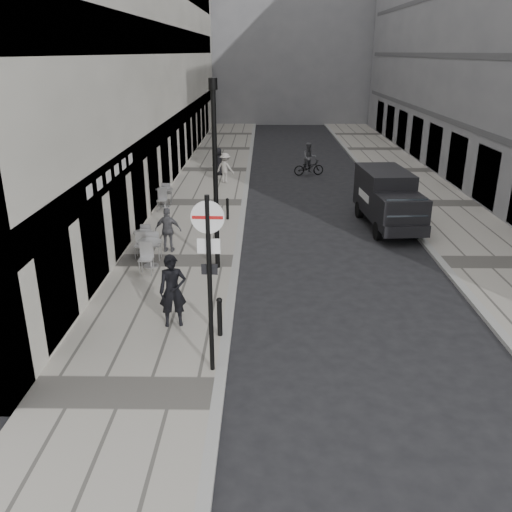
{
  "coord_description": "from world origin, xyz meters",
  "views": [
    {
      "loc": [
        0.93,
        -6.86,
        6.79
      ],
      "look_at": [
        0.72,
        7.41,
        1.4
      ],
      "focal_mm": 38.0,
      "sensor_mm": 36.0,
      "label": 1
    }
  ],
  "objects_px": {
    "walking_man": "(173,291)",
    "cyclist": "(309,163)",
    "sign_post": "(209,263)",
    "panel_van": "(388,197)",
    "lamppost": "(215,168)"
  },
  "relations": [
    {
      "from": "panel_van",
      "to": "cyclist",
      "type": "relative_size",
      "value": 2.59
    },
    {
      "from": "walking_man",
      "to": "lamppost",
      "type": "xyz_separation_m",
      "value": [
        0.8,
        4.03,
        2.35
      ]
    },
    {
      "from": "walking_man",
      "to": "cyclist",
      "type": "distance_m",
      "value": 19.55
    },
    {
      "from": "walking_man",
      "to": "panel_van",
      "type": "distance_m",
      "value": 11.63
    },
    {
      "from": "lamppost",
      "to": "cyclist",
      "type": "height_order",
      "value": "lamppost"
    },
    {
      "from": "lamppost",
      "to": "panel_van",
      "type": "relative_size",
      "value": 1.22
    },
    {
      "from": "sign_post",
      "to": "cyclist",
      "type": "distance_m",
      "value": 21.44
    },
    {
      "from": "sign_post",
      "to": "cyclist",
      "type": "bearing_deg",
      "value": 82.11
    },
    {
      "from": "sign_post",
      "to": "panel_van",
      "type": "bearing_deg",
      "value": 63.11
    },
    {
      "from": "walking_man",
      "to": "panel_van",
      "type": "xyz_separation_m",
      "value": [
        7.37,
        8.99,
        0.19
      ]
    },
    {
      "from": "sign_post",
      "to": "lamppost",
      "type": "height_order",
      "value": "lamppost"
    },
    {
      "from": "lamppost",
      "to": "panel_van",
      "type": "xyz_separation_m",
      "value": [
        6.57,
        4.96,
        -2.17
      ]
    },
    {
      "from": "walking_man",
      "to": "lamppost",
      "type": "distance_m",
      "value": 4.74
    },
    {
      "from": "cyclist",
      "to": "lamppost",
      "type": "bearing_deg",
      "value": -116.14
    },
    {
      "from": "walking_man",
      "to": "cyclist",
      "type": "bearing_deg",
      "value": 64.34
    }
  ]
}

